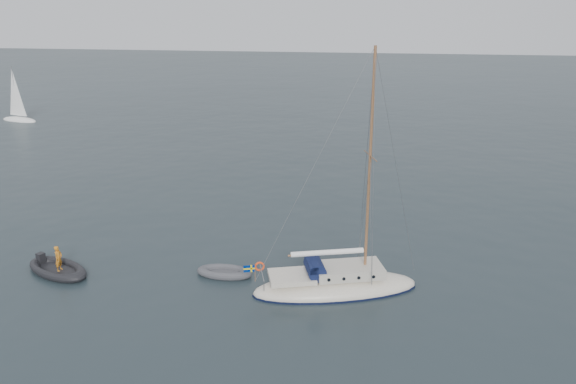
# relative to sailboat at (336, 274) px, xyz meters

# --- Properties ---
(ground) EXTENTS (300.00, 300.00, 0.00)m
(ground) POSITION_rel_sailboat_xyz_m (-1.98, 1.48, -0.95)
(ground) COLOR black
(ground) RESTS_ON ground
(sailboat) EXTENTS (8.77, 2.63, 12.49)m
(sailboat) POSITION_rel_sailboat_xyz_m (0.00, 0.00, 0.00)
(sailboat) COLOR #EFE6CD
(sailboat) RESTS_ON ground
(dinghy) EXTENTS (3.01, 1.36, 0.43)m
(dinghy) POSITION_rel_sailboat_xyz_m (-5.95, 0.69, -0.76)
(dinghy) COLOR #505055
(dinghy) RESTS_ON ground
(rib) EXTENTS (4.12, 1.87, 1.62)m
(rib) POSITION_rel_sailboat_xyz_m (-14.85, -0.49, -0.69)
(rib) COLOR black
(rib) RESTS_ON ground
(distant_yacht_a) EXTENTS (5.36, 2.86, 7.10)m
(distant_yacht_a) POSITION_rel_sailboat_xyz_m (-42.66, 37.26, 2.09)
(distant_yacht_a) COLOR white
(distant_yacht_a) RESTS_ON ground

